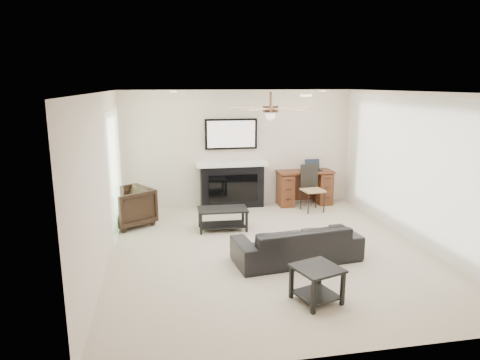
{
  "coord_description": "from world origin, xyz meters",
  "views": [
    {
      "loc": [
        -1.65,
        -6.25,
        2.62
      ],
      "look_at": [
        -0.38,
        0.61,
        1.05
      ],
      "focal_mm": 32.0,
      "sensor_mm": 36.0,
      "label": 1
    }
  ],
  "objects": [
    {
      "name": "fireplace_unit",
      "position": [
        -0.18,
        2.58,
        0.95
      ],
      "size": [
        1.52,
        0.34,
        1.91
      ],
      "primitive_type": "cube",
      "color": "black",
      "rests_on": "ground"
    },
    {
      "name": "end_table_near",
      "position": [
        0.15,
        -1.69,
        0.23
      ],
      "size": [
        0.66,
        0.66,
        0.45
      ],
      "primitive_type": "cube",
      "rotation": [
        0.0,
        0.0,
        0.31
      ],
      "color": "black",
      "rests_on": "ground"
    },
    {
      "name": "end_table_left",
      "position": [
        -2.85,
        0.66,
        0.23
      ],
      "size": [
        0.57,
        0.57,
        0.45
      ],
      "primitive_type": "cube",
      "rotation": [
        0.0,
        0.0,
        -0.15
      ],
      "color": "black",
      "rests_on": "ground"
    },
    {
      "name": "desk_chair",
      "position": [
        1.43,
        1.98,
        0.48
      ],
      "size": [
        0.47,
        0.48,
        0.97
      ],
      "primitive_type": "cube",
      "rotation": [
        0.0,
        0.0,
        0.11
      ],
      "color": "black",
      "rests_on": "ground"
    },
    {
      "name": "armchair",
      "position": [
        -2.3,
        1.71,
        0.36
      ],
      "size": [
        1.09,
        1.08,
        0.73
      ],
      "primitive_type": "imported",
      "rotation": [
        0.0,
        0.0,
        -1.0
      ],
      "color": "black",
      "rests_on": "ground"
    },
    {
      "name": "sofa",
      "position": [
        0.3,
        -0.44,
        0.28
      ],
      "size": [
        1.97,
        0.96,
        0.55
      ],
      "primitive_type": "imported",
      "rotation": [
        0.0,
        0.0,
        3.26
      ],
      "color": "black",
      "rests_on": "ground"
    },
    {
      "name": "coffee_table",
      "position": [
        -0.6,
        1.16,
        0.2
      ],
      "size": [
        0.92,
        0.53,
        0.4
      ],
      "primitive_type": "cube",
      "rotation": [
        0.0,
        0.0,
        -0.03
      ],
      "color": "black",
      "rests_on": "ground"
    },
    {
      "name": "room_shell",
      "position": [
        0.19,
        0.08,
        1.68
      ],
      "size": [
        5.5,
        5.54,
        2.52
      ],
      "color": "#BCA997",
      "rests_on": "ground"
    },
    {
      "name": "desk",
      "position": [
        1.43,
        2.53,
        0.38
      ],
      "size": [
        1.22,
        0.56,
        0.76
      ],
      "primitive_type": "cube",
      "color": "#3D1B0F",
      "rests_on": "ground"
    },
    {
      "name": "laptop",
      "position": [
        1.63,
        2.51,
        0.88
      ],
      "size": [
        0.33,
        0.24,
        0.23
      ],
      "primitive_type": "cube",
      "color": "black",
      "rests_on": "desk"
    }
  ]
}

